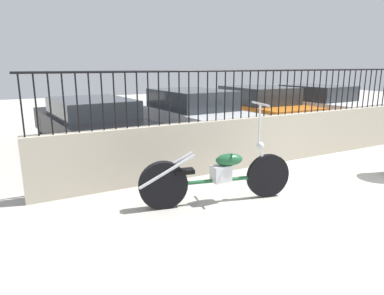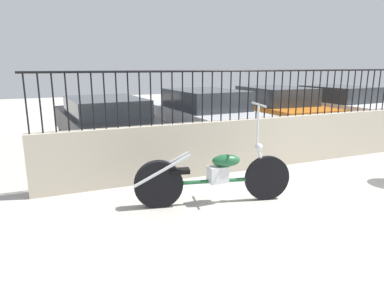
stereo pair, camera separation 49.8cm
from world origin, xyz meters
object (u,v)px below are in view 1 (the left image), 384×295
Objects in this scene: car_silver at (188,115)px; car_white at (312,105)px; car_orange at (254,108)px; car_black at (90,122)px; motorcycle_green at (209,177)px.

car_white is at bearing -92.19° from car_silver.
car_orange reaches higher than car_white.
car_white is (2.21, -0.24, -0.00)m from car_orange.
car_white is (7.16, -0.24, 0.05)m from car_black.
motorcycle_green is at bearing 119.11° from car_white.
car_black is 1.14× the size of car_white.
motorcycle_green is 4.32m from car_silver.
motorcycle_green is at bearing -175.07° from car_black.
car_orange is at bearing -94.90° from car_black.
motorcycle_green is at bearing 152.86° from car_silver.
car_orange is at bearing 58.70° from motorcycle_green.
car_black is (-0.75, 4.34, 0.22)m from motorcycle_green.
car_black is 1.10× the size of car_orange.
car_black is 4.96m from car_orange.
motorcycle_green is 4.41m from car_black.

